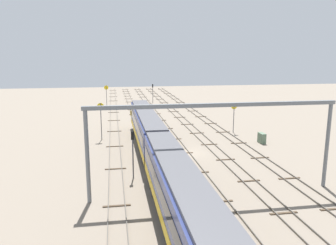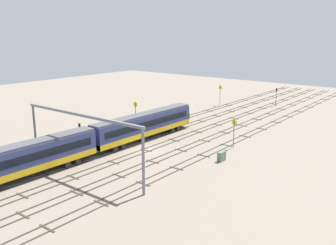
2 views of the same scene
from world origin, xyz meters
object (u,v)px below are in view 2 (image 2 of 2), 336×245
(speed_sign_near_foreground, at_px, (234,129))
(speed_sign_distant_end, at_px, (220,92))
(speed_sign_far_trackside, at_px, (135,111))
(signal_light_trackside_approach, at_px, (80,134))
(signal_light_trackside_departure, at_px, (276,95))
(overhead_gantry, at_px, (81,127))
(relay_cabinet, at_px, (222,156))

(speed_sign_near_foreground, bearing_deg, speed_sign_distant_end, 34.09)
(speed_sign_far_trackside, distance_m, signal_light_trackside_approach, 17.39)
(speed_sign_near_foreground, bearing_deg, signal_light_trackside_approach, 135.66)
(signal_light_trackside_departure, bearing_deg, speed_sign_far_trackside, 162.51)
(overhead_gantry, distance_m, signal_light_trackside_approach, 9.52)
(speed_sign_distant_end, relative_size, relay_cabinet, 3.36)
(overhead_gantry, bearing_deg, signal_light_trackside_approach, 53.33)
(speed_sign_far_trackside, distance_m, signal_light_trackside_departure, 42.42)
(signal_light_trackside_approach, height_order, signal_light_trackside_departure, signal_light_trackside_approach)
(speed_sign_distant_end, distance_m, relay_cabinet, 44.90)
(overhead_gantry, height_order, relay_cabinet, overhead_gantry)
(overhead_gantry, bearing_deg, speed_sign_near_foreground, -24.40)
(speed_sign_far_trackside, bearing_deg, speed_sign_near_foreground, -86.70)
(speed_sign_distant_end, xyz_separation_m, signal_light_trackside_departure, (7.81, -12.43, -0.43))
(speed_sign_near_foreground, distance_m, relay_cabinet, 7.67)
(speed_sign_near_foreground, height_order, speed_sign_distant_end, speed_sign_distant_end)
(speed_sign_far_trackside, bearing_deg, signal_light_trackside_approach, -167.50)
(overhead_gantry, height_order, signal_light_trackside_departure, overhead_gantry)
(signal_light_trackside_departure, relative_size, relay_cabinet, 3.03)
(speed_sign_near_foreground, xyz_separation_m, relay_cabinet, (-7.02, -1.81, -2.49))
(speed_sign_distant_end, bearing_deg, signal_light_trackside_approach, -176.02)
(signal_light_trackside_approach, height_order, relay_cabinet, signal_light_trackside_approach)
(signal_light_trackside_approach, bearing_deg, overhead_gantry, -126.67)
(signal_light_trackside_approach, distance_m, signal_light_trackside_departure, 58.12)
(overhead_gantry, distance_m, speed_sign_far_trackside, 24.97)
(signal_light_trackside_approach, bearing_deg, speed_sign_distant_end, 3.98)
(speed_sign_near_foreground, bearing_deg, overhead_gantry, 155.60)
(speed_sign_near_foreground, relative_size, signal_light_trackside_approach, 0.97)
(relay_cabinet, bearing_deg, overhead_gantry, 142.91)
(speed_sign_near_foreground, bearing_deg, relay_cabinet, -165.57)
(speed_sign_near_foreground, relative_size, signal_light_trackside_departure, 1.01)
(speed_sign_distant_end, relative_size, signal_light_trackside_departure, 1.11)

